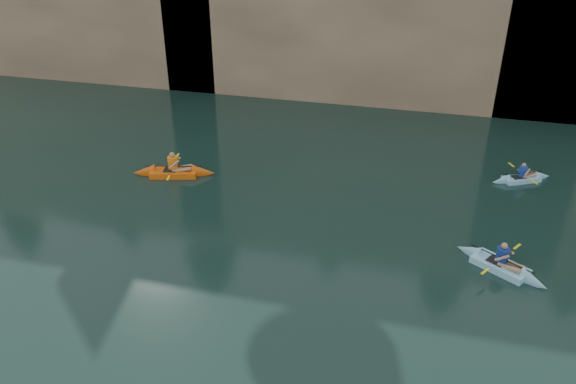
# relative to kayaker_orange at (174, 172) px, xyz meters

# --- Properties ---
(ground) EXTENTS (160.00, 160.00, 0.00)m
(ground) POSITION_rel_kayaker_orange_xyz_m (4.72, -10.61, -0.17)
(ground) COLOR black
(ground) RESTS_ON ground
(sea_cave_west) EXTENTS (4.50, 1.00, 4.00)m
(sea_cave_west) POSITION_rel_kayaker_orange_xyz_m (-13.28, 11.34, 1.83)
(sea_cave_west) COLOR black
(sea_cave_west) RESTS_ON ground
(sea_cave_center) EXTENTS (3.50, 1.00, 3.20)m
(sea_cave_center) POSITION_rel_kayaker_orange_xyz_m (0.72, 11.34, 1.43)
(sea_cave_center) COLOR black
(sea_cave_center) RESTS_ON ground
(sea_cave_east) EXTENTS (5.00, 1.00, 4.50)m
(sea_cave_east) POSITION_rel_kayaker_orange_xyz_m (14.72, 11.34, 2.08)
(sea_cave_east) COLOR black
(sea_cave_east) RESTS_ON ground
(kayaker_orange) EXTENTS (3.62, 2.56, 1.35)m
(kayaker_orange) POSITION_rel_kayaker_orange_xyz_m (0.00, 0.00, 0.00)
(kayaker_orange) COLOR #F7610F
(kayaker_orange) RESTS_ON ground
(kayaker_ltblue_near) EXTENTS (3.07, 2.35, 1.25)m
(kayaker_ltblue_near) POSITION_rel_kayaker_orange_xyz_m (13.16, -3.64, -0.01)
(kayaker_ltblue_near) COLOR #98DDFF
(kayaker_ltblue_near) RESTS_ON ground
(kayaker_ltblue_mid) EXTENTS (2.71, 1.88, 1.03)m
(kayaker_ltblue_mid) POSITION_rel_kayaker_orange_xyz_m (14.48, 3.21, -0.04)
(kayaker_ltblue_mid) COLOR #98D6FF
(kayaker_ltblue_mid) RESTS_ON ground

